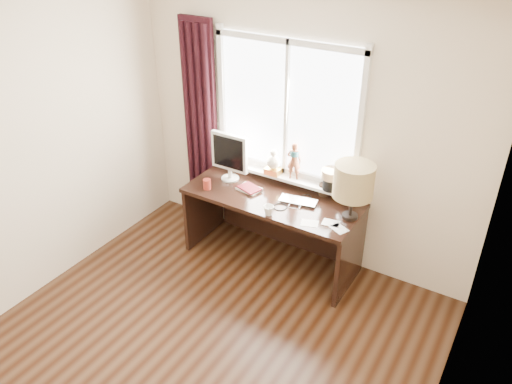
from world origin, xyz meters
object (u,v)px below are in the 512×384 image
Objects in this scene: mug at (269,210)px; desk at (277,213)px; monitor at (229,154)px; laptop at (298,201)px; table_lamp at (354,182)px; red_cup at (207,184)px.

desk is at bearing 108.56° from mug.
monitor reaches higher than desk.
mug is at bearing -121.74° from laptop.
table_lamp is at bearing -1.82° from monitor.
desk is at bearing 175.49° from table_lamp.
table_lamp is at bearing 27.84° from mug.
red_cup is 1.44m from table_lamp.
mug is 0.51m from desk.
laptop is 0.37m from desk.
monitor reaches higher than mug.
mug is at bearing -7.47° from red_cup.
monitor is at bearing 150.48° from mug.
monitor is at bearing 166.22° from laptop.
red_cup is at bearing -154.05° from desk.
table_lamp reaches higher than desk.
mug is 0.06× the size of desk.
monitor is 0.94× the size of table_lamp.
laptop is at bearing -3.35° from monitor.
laptop is at bearing -179.41° from table_lamp.
monitor is at bearing -177.93° from desk.
red_cup reaches higher than mug.
table_lamp is (0.51, 0.01, 0.35)m from laptop.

